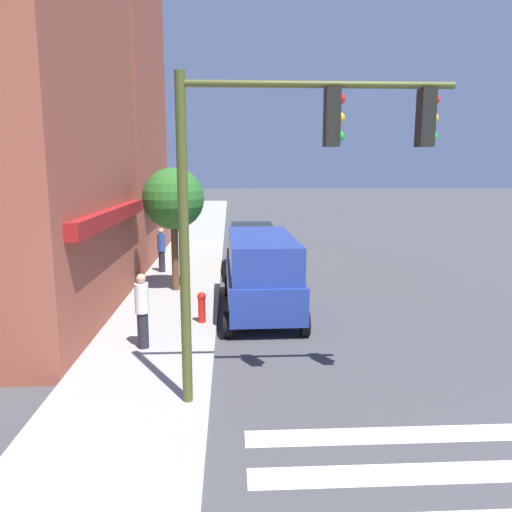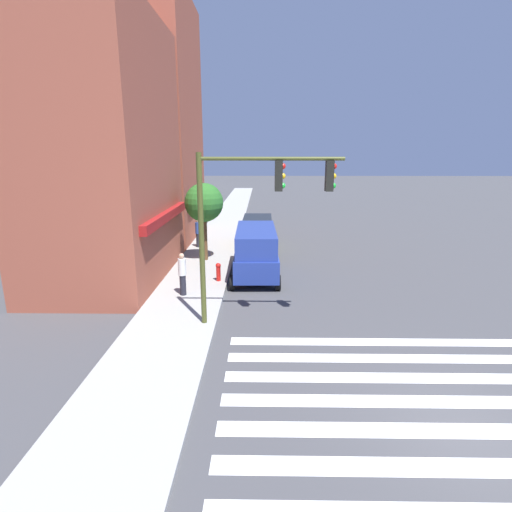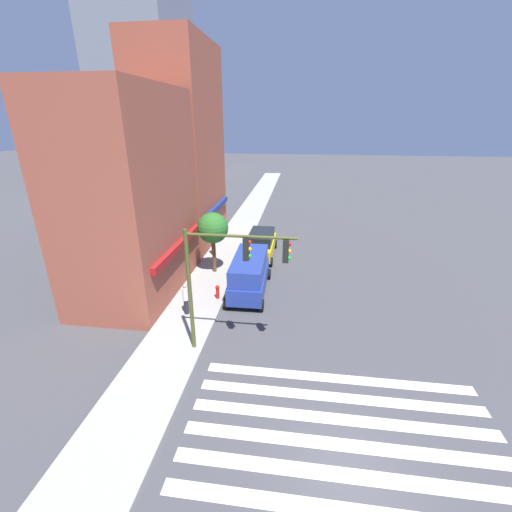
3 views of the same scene
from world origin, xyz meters
name	(u,v)px [view 1 (image 1 of 3)]	position (x,y,z in m)	size (l,w,h in m)	color
storefront_row	(68,96)	(16.08, 11.50, 6.89)	(18.15, 5.30, 15.46)	#9E4C38
traffic_signal	(285,171)	(5.30, 4.68, 4.25)	(0.32, 4.64, 5.86)	#474C1E
van_blue	(261,271)	(11.22, 4.70, 1.29)	(5.04, 2.22, 2.34)	navy
suv_yellow	(252,247)	(17.32, 4.70, 1.03)	(4.72, 2.12, 1.94)	yellow
pedestrian_blue_shirt	(162,249)	(16.71, 8.37, 1.07)	(0.32, 0.32, 1.77)	#23232D
pedestrian_white_shirt	(142,310)	(8.06, 7.66, 1.07)	(0.32, 0.32, 1.77)	#23232D
fire_hydrant	(202,306)	(9.94, 6.40, 0.61)	(0.24, 0.24, 0.84)	red
street_tree	(173,199)	(13.67, 7.50, 3.26)	(2.06, 2.06, 4.17)	brown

